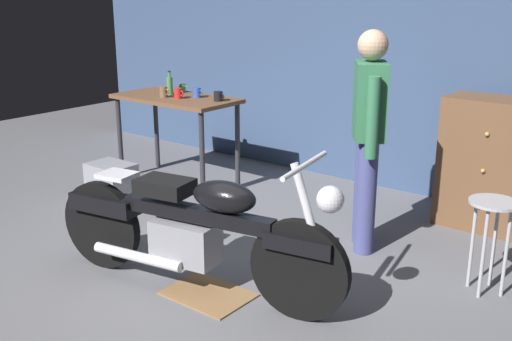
% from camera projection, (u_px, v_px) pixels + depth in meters
% --- Properties ---
extents(ground_plane, '(12.00, 12.00, 0.00)m').
position_uv_depth(ground_plane, '(191.00, 283.00, 4.18)').
color(ground_plane, slate).
extents(back_wall, '(8.00, 0.12, 3.10)m').
position_uv_depth(back_wall, '(389.00, 31.00, 5.84)').
color(back_wall, '#384C70').
rests_on(back_wall, ground_plane).
extents(workbench, '(1.30, 0.64, 0.90)m').
position_uv_depth(workbench, '(176.00, 108.00, 6.14)').
color(workbench, brown).
rests_on(workbench, ground_plane).
extents(motorcycle, '(2.17, 0.73, 1.00)m').
position_uv_depth(motorcycle, '(193.00, 228.00, 3.96)').
color(motorcycle, black).
rests_on(motorcycle, ground_plane).
extents(person_standing, '(0.39, 0.49, 1.67)m').
position_uv_depth(person_standing, '(368.00, 132.00, 4.50)').
color(person_standing, '#474C88').
rests_on(person_standing, ground_plane).
extents(shop_stool, '(0.32, 0.32, 0.64)m').
position_uv_depth(shop_stool, '(492.00, 222.00, 3.93)').
color(shop_stool, '#B2B2B7').
rests_on(shop_stool, ground_plane).
extents(wooden_dresser, '(0.80, 0.47, 1.10)m').
position_uv_depth(wooden_dresser, '(492.00, 165.00, 5.01)').
color(wooden_dresser, brown).
rests_on(wooden_dresser, ground_plane).
extents(drip_tray, '(0.56, 0.40, 0.01)m').
position_uv_depth(drip_tray, '(208.00, 294.00, 4.02)').
color(drip_tray, olive).
rests_on(drip_tray, ground_plane).
extents(storage_bin, '(0.44, 0.32, 0.34)m').
position_uv_depth(storage_bin, '(112.00, 181.00, 5.84)').
color(storage_bin, gray).
rests_on(storage_bin, ground_plane).
extents(mug_green_speckled, '(0.10, 0.07, 0.09)m').
position_uv_depth(mug_green_speckled, '(183.00, 88.00, 6.35)').
color(mug_green_speckled, '#3D7F4C').
rests_on(mug_green_speckled, workbench).
extents(mug_brown_stoneware, '(0.11, 0.08, 0.11)m').
position_uv_depth(mug_brown_stoneware, '(164.00, 92.00, 6.05)').
color(mug_brown_stoneware, brown).
rests_on(mug_brown_stoneware, workbench).
extents(mug_blue_enamel, '(0.11, 0.08, 0.10)m').
position_uv_depth(mug_blue_enamel, '(197.00, 93.00, 6.04)').
color(mug_blue_enamel, '#2D51AD').
rests_on(mug_blue_enamel, workbench).
extents(mug_black_matte, '(0.12, 0.09, 0.09)m').
position_uv_depth(mug_black_matte, '(218.00, 96.00, 5.85)').
color(mug_black_matte, black).
rests_on(mug_black_matte, workbench).
extents(mug_red_diner, '(0.11, 0.08, 0.10)m').
position_uv_depth(mug_red_diner, '(178.00, 93.00, 5.98)').
color(mug_red_diner, red).
rests_on(mug_red_diner, workbench).
extents(bottle, '(0.06, 0.06, 0.24)m').
position_uv_depth(bottle, '(170.00, 85.00, 6.20)').
color(bottle, '#4C8C4C').
rests_on(bottle, workbench).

